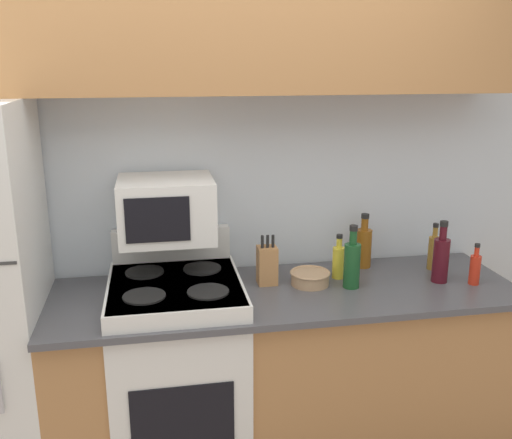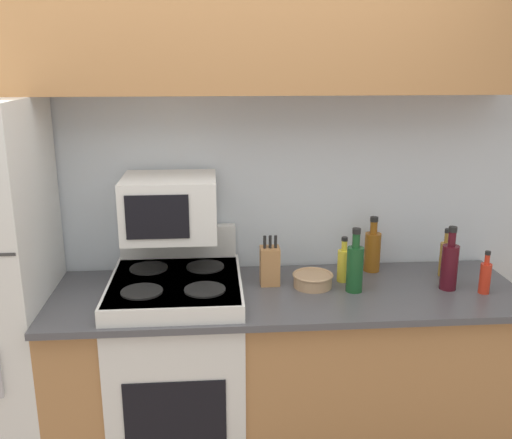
{
  "view_description": "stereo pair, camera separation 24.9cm",
  "coord_description": "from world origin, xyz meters",
  "px_view_note": "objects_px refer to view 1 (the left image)",
  "views": [
    {
      "loc": [
        -0.23,
        -2.07,
        1.91
      ],
      "look_at": [
        0.2,
        0.29,
        1.23
      ],
      "focal_mm": 40.0,
      "sensor_mm": 36.0,
      "label": 1
    },
    {
      "loc": [
        0.01,
        -2.11,
        1.91
      ],
      "look_at": [
        0.2,
        0.29,
        1.23
      ],
      "focal_mm": 40.0,
      "sensor_mm": 36.0,
      "label": 2
    }
  ],
  "objects_px": {
    "bottle_cooking_spray": "(339,261)",
    "bottle_hot_sauce": "(475,268)",
    "knife_block": "(267,265)",
    "bottle_wine_green": "(352,263)",
    "microwave": "(166,209)",
    "bottle_vinegar": "(434,251)",
    "bowl": "(310,277)",
    "stove": "(179,375)",
    "bottle_wine_red": "(441,258)",
    "bottle_whiskey": "(364,246)"
  },
  "relations": [
    {
      "from": "bowl",
      "to": "bottle_cooking_spray",
      "type": "xyz_separation_m",
      "value": [
        0.16,
        0.06,
        0.05
      ]
    },
    {
      "from": "microwave",
      "to": "bottle_vinegar",
      "type": "relative_size",
      "value": 1.76
    },
    {
      "from": "bowl",
      "to": "bottle_wine_green",
      "type": "relative_size",
      "value": 0.64
    },
    {
      "from": "bowl",
      "to": "bottle_wine_red",
      "type": "bearing_deg",
      "value": -6.92
    },
    {
      "from": "bottle_hot_sauce",
      "to": "bottle_wine_green",
      "type": "xyz_separation_m",
      "value": [
        -0.58,
        0.07,
        0.04
      ]
    },
    {
      "from": "bottle_cooking_spray",
      "to": "bottle_hot_sauce",
      "type": "bearing_deg",
      "value": -17.68
    },
    {
      "from": "stove",
      "to": "bottle_hot_sauce",
      "type": "height_order",
      "value": "stove"
    },
    {
      "from": "knife_block",
      "to": "bottle_whiskey",
      "type": "relative_size",
      "value": 0.86
    },
    {
      "from": "bowl",
      "to": "stove",
      "type": "bearing_deg",
      "value": -176.15
    },
    {
      "from": "stove",
      "to": "bottle_wine_green",
      "type": "bearing_deg",
      "value": -1.72
    },
    {
      "from": "knife_block",
      "to": "bottle_whiskey",
      "type": "xyz_separation_m",
      "value": [
        0.53,
        0.14,
        0.02
      ]
    },
    {
      "from": "bottle_whiskey",
      "to": "bottle_cooking_spray",
      "type": "distance_m",
      "value": 0.22
    },
    {
      "from": "bottle_cooking_spray",
      "to": "bottle_hot_sauce",
      "type": "xyz_separation_m",
      "value": [
        0.61,
        -0.19,
        -0.01
      ]
    },
    {
      "from": "stove",
      "to": "bottle_wine_green",
      "type": "height_order",
      "value": "bottle_wine_green"
    },
    {
      "from": "bottle_cooking_spray",
      "to": "bottle_wine_green",
      "type": "bearing_deg",
      "value": -79.99
    },
    {
      "from": "bowl",
      "to": "bottle_hot_sauce",
      "type": "bearing_deg",
      "value": -10.05
    },
    {
      "from": "microwave",
      "to": "bottle_hot_sauce",
      "type": "xyz_separation_m",
      "value": [
        1.42,
        -0.22,
        -0.3
      ]
    },
    {
      "from": "bottle_whiskey",
      "to": "bottle_wine_green",
      "type": "bearing_deg",
      "value": -121.18
    },
    {
      "from": "stove",
      "to": "bottle_wine_red",
      "type": "bearing_deg",
      "value": -1.48
    },
    {
      "from": "bottle_whiskey",
      "to": "bottle_vinegar",
      "type": "height_order",
      "value": "bottle_whiskey"
    },
    {
      "from": "knife_block",
      "to": "bottle_wine_green",
      "type": "xyz_separation_m",
      "value": [
        0.38,
        -0.12,
        0.02
      ]
    },
    {
      "from": "bottle_whiskey",
      "to": "stove",
      "type": "bearing_deg",
      "value": -166.74
    },
    {
      "from": "bottle_wine_green",
      "to": "bottle_wine_red",
      "type": "bearing_deg",
      "value": -1.05
    },
    {
      "from": "bowl",
      "to": "bottle_cooking_spray",
      "type": "relative_size",
      "value": 0.87
    },
    {
      "from": "knife_block",
      "to": "bottle_vinegar",
      "type": "xyz_separation_m",
      "value": [
        0.87,
        0.04,
        0.0
      ]
    },
    {
      "from": "bottle_wine_red",
      "to": "bottle_hot_sauce",
      "type": "bearing_deg",
      "value": -22.58
    },
    {
      "from": "stove",
      "to": "bottle_vinegar",
      "type": "bearing_deg",
      "value": 5.77
    },
    {
      "from": "bottle_wine_green",
      "to": "bottle_cooking_spray",
      "type": "bearing_deg",
      "value": 100.01
    },
    {
      "from": "knife_block",
      "to": "bottle_wine_red",
      "type": "relative_size",
      "value": 0.81
    },
    {
      "from": "bottle_cooking_spray",
      "to": "bottle_wine_green",
      "type": "height_order",
      "value": "bottle_wine_green"
    },
    {
      "from": "bottle_whiskey",
      "to": "bottle_wine_red",
      "type": "bearing_deg",
      "value": -42.11
    },
    {
      "from": "bottle_hot_sauce",
      "to": "bowl",
      "type": "bearing_deg",
      "value": 169.95
    },
    {
      "from": "stove",
      "to": "bottle_hot_sauce",
      "type": "relative_size",
      "value": 5.58
    },
    {
      "from": "knife_block",
      "to": "bottle_wine_green",
      "type": "bearing_deg",
      "value": -17.0
    },
    {
      "from": "knife_block",
      "to": "bottle_cooking_spray",
      "type": "relative_size",
      "value": 1.1
    },
    {
      "from": "microwave",
      "to": "knife_block",
      "type": "distance_m",
      "value": 0.54
    },
    {
      "from": "stove",
      "to": "microwave",
      "type": "height_order",
      "value": "microwave"
    },
    {
      "from": "stove",
      "to": "knife_block",
      "type": "bearing_deg",
      "value": 11.77
    },
    {
      "from": "microwave",
      "to": "knife_block",
      "type": "relative_size",
      "value": 1.74
    },
    {
      "from": "microwave",
      "to": "bottle_cooking_spray",
      "type": "xyz_separation_m",
      "value": [
        0.81,
        -0.03,
        -0.29
      ]
    },
    {
      "from": "microwave",
      "to": "bottle_vinegar",
      "type": "bearing_deg",
      "value": 0.04
    },
    {
      "from": "knife_block",
      "to": "bottle_hot_sauce",
      "type": "height_order",
      "value": "knife_block"
    },
    {
      "from": "stove",
      "to": "bottle_wine_red",
      "type": "xyz_separation_m",
      "value": [
        1.25,
        -0.03,
        0.51
      ]
    },
    {
      "from": "bottle_whiskey",
      "to": "microwave",
      "type": "bearing_deg",
      "value": -174.38
    },
    {
      "from": "stove",
      "to": "bottle_hot_sauce",
      "type": "distance_m",
      "value": 1.48
    },
    {
      "from": "bowl",
      "to": "bottle_hot_sauce",
      "type": "height_order",
      "value": "bottle_hot_sauce"
    },
    {
      "from": "bottle_hot_sauce",
      "to": "bottle_wine_green",
      "type": "distance_m",
      "value": 0.59
    },
    {
      "from": "bowl",
      "to": "bottle_vinegar",
      "type": "xyz_separation_m",
      "value": [
        0.67,
        0.09,
        0.06
      ]
    },
    {
      "from": "stove",
      "to": "microwave",
      "type": "distance_m",
      "value": 0.78
    },
    {
      "from": "bowl",
      "to": "bottle_vinegar",
      "type": "bearing_deg",
      "value": 7.57
    }
  ]
}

